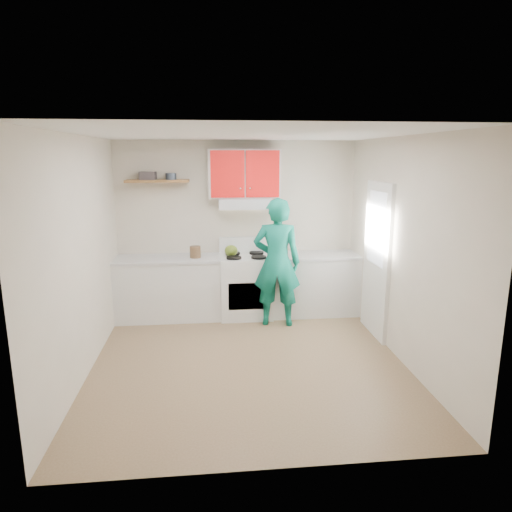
{
  "coord_description": "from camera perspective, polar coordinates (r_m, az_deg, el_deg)",
  "views": [
    {
      "loc": [
        -0.42,
        -4.93,
        2.38
      ],
      "look_at": [
        0.15,
        0.55,
        1.15
      ],
      "focal_mm": 31.68,
      "sensor_mm": 36.0,
      "label": 1
    }
  ],
  "objects": [
    {
      "name": "range_hood",
      "position": [
        6.66,
        -1.44,
        6.69
      ],
      "size": [
        0.76,
        0.44,
        0.15
      ],
      "primitive_type": "cube",
      "color": "silver",
      "rests_on": "back_wall"
    },
    {
      "name": "door_glass",
      "position": [
        6.1,
        14.98,
        3.4
      ],
      "size": [
        0.01,
        0.55,
        0.95
      ],
      "primitive_type": "cube",
      "color": "white",
      "rests_on": "door"
    },
    {
      "name": "books",
      "position": [
        6.75,
        -13.5,
        9.83
      ],
      "size": [
        0.24,
        0.19,
        0.12
      ],
      "primitive_type": "cube",
      "rotation": [
        0.0,
        0.0,
        -0.12
      ],
      "color": "#473E41",
      "rests_on": "shelf"
    },
    {
      "name": "ceiling",
      "position": [
        4.95,
        -1.11,
        15.14
      ],
      "size": [
        3.6,
        3.8,
        0.04
      ],
      "primitive_type": "cube",
      "color": "white",
      "rests_on": "floor"
    },
    {
      "name": "cutting_board",
      "position": [
        6.78,
        5.03,
        0.01
      ],
      "size": [
        0.29,
        0.23,
        0.02
      ],
      "primitive_type": "cube",
      "rotation": [
        0.0,
        0.0,
        0.15
      ],
      "color": "olive",
      "rests_on": "counter_right"
    },
    {
      "name": "door",
      "position": [
        6.19,
        14.99,
        -0.49
      ],
      "size": [
        0.05,
        0.85,
        2.05
      ],
      "primitive_type": "cube",
      "color": "white",
      "rests_on": "floor"
    },
    {
      "name": "kettle",
      "position": [
        6.68,
        -3.16,
        0.68
      ],
      "size": [
        0.22,
        0.22,
        0.17
      ],
      "primitive_type": "ellipsoid",
      "rotation": [
        0.0,
        0.0,
        -0.16
      ],
      "color": "olive",
      "rests_on": "stove"
    },
    {
      "name": "floor",
      "position": [
        5.49,
        -0.99,
        -13.11
      ],
      "size": [
        3.8,
        3.8,
        0.0
      ],
      "primitive_type": "plane",
      "color": "brown",
      "rests_on": "ground"
    },
    {
      "name": "tin",
      "position": [
        6.68,
        -10.69,
        9.84
      ],
      "size": [
        0.19,
        0.19,
        0.09
      ],
      "primitive_type": "cylinder",
      "rotation": [
        0.0,
        0.0,
        -0.27
      ],
      "color": "#333D4C",
      "rests_on": "shelf"
    },
    {
      "name": "stove",
      "position": [
        6.8,
        -1.32,
        -3.82
      ],
      "size": [
        0.76,
        0.65,
        0.92
      ],
      "primitive_type": "cube",
      "color": "white",
      "rests_on": "floor"
    },
    {
      "name": "counter_left",
      "position": [
        6.83,
        -10.93,
        -4.05
      ],
      "size": [
        1.52,
        0.6,
        0.9
      ],
      "primitive_type": "cube",
      "color": "silver",
      "rests_on": "floor"
    },
    {
      "name": "silicone_mat",
      "position": [
        7.0,
        10.5,
        0.19
      ],
      "size": [
        0.33,
        0.3,
        0.01
      ],
      "primitive_type": "cube",
      "rotation": [
        0.0,
        0.0,
        0.23
      ],
      "color": "#B71512",
      "rests_on": "counter_right"
    },
    {
      "name": "front_wall",
      "position": [
        3.24,
        1.86,
        -6.88
      ],
      "size": [
        3.6,
        0.04,
        2.6
      ],
      "primitive_type": "cube",
      "color": "beige",
      "rests_on": "floor"
    },
    {
      "name": "crock",
      "position": [
        6.63,
        -7.68,
        0.42
      ],
      "size": [
        0.19,
        0.19,
        0.19
      ],
      "primitive_type": "cylinder",
      "rotation": [
        0.0,
        0.0,
        0.26
      ],
      "color": "brown",
      "rests_on": "counter_left"
    },
    {
      "name": "back_wall",
      "position": [
        6.92,
        -2.4,
        3.61
      ],
      "size": [
        3.6,
        0.04,
        2.6
      ],
      "primitive_type": "cube",
      "color": "beige",
      "rests_on": "floor"
    },
    {
      "name": "right_wall",
      "position": [
        5.51,
        17.95,
        0.67
      ],
      "size": [
        0.04,
        3.8,
        2.6
      ],
      "primitive_type": "cube",
      "color": "beige",
      "rests_on": "floor"
    },
    {
      "name": "shelf",
      "position": [
        6.73,
        -12.33,
        9.24
      ],
      "size": [
        0.9,
        0.3,
        0.04
      ],
      "primitive_type": "cube",
      "color": "brown",
      "rests_on": "back_wall"
    },
    {
      "name": "left_wall",
      "position": [
        5.23,
        -21.1,
        -0.18
      ],
      "size": [
        0.04,
        3.8,
        2.6
      ],
      "primitive_type": "cube",
      "color": "beige",
      "rests_on": "floor"
    },
    {
      "name": "person",
      "position": [
        6.34,
        2.65,
        -0.83
      ],
      "size": [
        0.73,
        0.54,
        1.82
      ],
      "primitive_type": "imported",
      "rotation": [
        0.0,
        0.0,
        2.97
      ],
      "color": "#0C6E58",
      "rests_on": "floor"
    },
    {
      "name": "upper_cabinets",
      "position": [
        6.69,
        -1.5,
        10.36
      ],
      "size": [
        1.02,
        0.33,
        0.7
      ],
      "primitive_type": "cube",
      "color": "red",
      "rests_on": "back_wall"
    },
    {
      "name": "counter_right",
      "position": [
        6.98,
        7.22,
        -3.56
      ],
      "size": [
        1.32,
        0.6,
        0.9
      ],
      "primitive_type": "cube",
      "color": "silver",
      "rests_on": "floor"
    }
  ]
}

